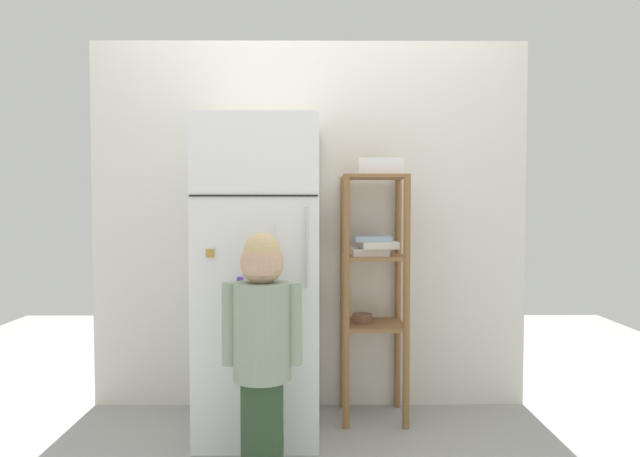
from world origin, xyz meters
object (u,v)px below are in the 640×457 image
object	(u,v)px
fruit_bin	(380,169)
refrigerator	(261,276)
pantry_shelf_unit	(373,272)
child_standing	(262,330)

from	to	relation	value
fruit_bin	refrigerator	bearing A→B (deg)	-166.70
refrigerator	pantry_shelf_unit	xyz separation A→B (m)	(0.59, 0.15, 0.01)
refrigerator	fruit_bin	world-z (taller)	refrigerator
child_standing	pantry_shelf_unit	world-z (taller)	pantry_shelf_unit
refrigerator	fruit_bin	bearing A→B (deg)	13.30
refrigerator	fruit_bin	xyz separation A→B (m)	(0.62, 0.15, 0.56)
refrigerator	pantry_shelf_unit	distance (m)	0.61
pantry_shelf_unit	fruit_bin	distance (m)	0.55
child_standing	fruit_bin	size ratio (longest dim) A/B	4.41
pantry_shelf_unit	fruit_bin	world-z (taller)	fruit_bin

